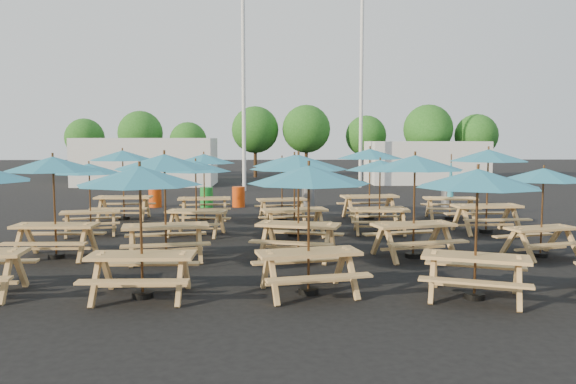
{
  "coord_description": "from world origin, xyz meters",
  "views": [
    {
      "loc": [
        -0.45,
        -15.75,
        2.72
      ],
      "look_at": [
        0.0,
        1.5,
        1.1
      ],
      "focal_mm": 35.0,
      "sensor_mm": 36.0,
      "label": 1
    }
  ],
  "objects_px": {
    "picnic_unit_14": "(380,169)",
    "waste_bin_2": "(239,197)",
    "picnic_unit_11": "(282,165)",
    "picnic_unit_15": "(370,157)",
    "picnic_unit_6": "(196,170)",
    "picnic_unit_17": "(543,179)",
    "picnic_unit_8": "(309,181)",
    "waste_bin_3": "(308,198)",
    "picnic_unit_13": "(415,168)",
    "picnic_unit_10": "(294,165)",
    "waste_bin_0": "(155,197)",
    "picnic_unit_2": "(89,172)",
    "picnic_unit_3": "(123,159)",
    "picnic_unit_9": "(298,168)",
    "picnic_unit_1": "(53,169)",
    "picnic_unit_7": "(204,162)",
    "picnic_unit_4": "(140,183)",
    "picnic_unit_12": "(478,185)",
    "waste_bin_4": "(448,196)",
    "picnic_unit_19": "(450,193)",
    "waste_bin_1": "(207,197)",
    "picnic_unit_5": "(164,167)",
    "picnic_unit_18": "(488,160)"
  },
  "relations": [
    {
      "from": "picnic_unit_11",
      "to": "picnic_unit_15",
      "type": "bearing_deg",
      "value": -10.41
    },
    {
      "from": "picnic_unit_5",
      "to": "picnic_unit_10",
      "type": "distance_m",
      "value": 4.35
    },
    {
      "from": "picnic_unit_1",
      "to": "picnic_unit_13",
      "type": "bearing_deg",
      "value": -0.7
    },
    {
      "from": "picnic_unit_9",
      "to": "picnic_unit_8",
      "type": "bearing_deg",
      "value": -73.01
    },
    {
      "from": "picnic_unit_15",
      "to": "waste_bin_3",
      "type": "bearing_deg",
      "value": 113.15
    },
    {
      "from": "picnic_unit_1",
      "to": "picnic_unit_7",
      "type": "relative_size",
      "value": 1.03
    },
    {
      "from": "picnic_unit_3",
      "to": "waste_bin_1",
      "type": "xyz_separation_m",
      "value": [
        2.41,
        3.29,
        -1.65
      ]
    },
    {
      "from": "picnic_unit_3",
      "to": "picnic_unit_7",
      "type": "height_order",
      "value": "picnic_unit_3"
    },
    {
      "from": "waste_bin_1",
      "to": "picnic_unit_13",
      "type": "bearing_deg",
      "value": -58.62
    },
    {
      "from": "picnic_unit_8",
      "to": "picnic_unit_14",
      "type": "relative_size",
      "value": 1.19
    },
    {
      "from": "picnic_unit_6",
      "to": "waste_bin_4",
      "type": "bearing_deg",
      "value": 45.15
    },
    {
      "from": "picnic_unit_7",
      "to": "picnic_unit_8",
      "type": "height_order",
      "value": "picnic_unit_8"
    },
    {
      "from": "waste_bin_1",
      "to": "waste_bin_4",
      "type": "distance_m",
      "value": 9.77
    },
    {
      "from": "picnic_unit_2",
      "to": "waste_bin_2",
      "type": "bearing_deg",
      "value": 45.92
    },
    {
      "from": "picnic_unit_6",
      "to": "picnic_unit_17",
      "type": "relative_size",
      "value": 0.96
    },
    {
      "from": "picnic_unit_14",
      "to": "picnic_unit_12",
      "type": "bearing_deg",
      "value": -82.57
    },
    {
      "from": "picnic_unit_6",
      "to": "picnic_unit_15",
      "type": "relative_size",
      "value": 0.9
    },
    {
      "from": "picnic_unit_15",
      "to": "waste_bin_4",
      "type": "distance_m",
      "value": 5.46
    },
    {
      "from": "picnic_unit_7",
      "to": "picnic_unit_19",
      "type": "height_order",
      "value": "picnic_unit_7"
    },
    {
      "from": "waste_bin_0",
      "to": "picnic_unit_2",
      "type": "bearing_deg",
      "value": -93.88
    },
    {
      "from": "picnic_unit_1",
      "to": "picnic_unit_2",
      "type": "distance_m",
      "value": 3.17
    },
    {
      "from": "picnic_unit_10",
      "to": "picnic_unit_15",
      "type": "relative_size",
      "value": 0.99
    },
    {
      "from": "waste_bin_2",
      "to": "picnic_unit_12",
      "type": "bearing_deg",
      "value": -69.89
    },
    {
      "from": "picnic_unit_4",
      "to": "picnic_unit_6",
      "type": "distance_m",
      "value": 6.3
    },
    {
      "from": "picnic_unit_8",
      "to": "waste_bin_3",
      "type": "xyz_separation_m",
      "value": [
        0.77,
        12.51,
        -1.58
      ]
    },
    {
      "from": "waste_bin_0",
      "to": "waste_bin_3",
      "type": "distance_m",
      "value": 6.16
    },
    {
      "from": "picnic_unit_4",
      "to": "picnic_unit_10",
      "type": "relative_size",
      "value": 0.91
    },
    {
      "from": "picnic_unit_9",
      "to": "picnic_unit_1",
      "type": "bearing_deg",
      "value": -164.88
    },
    {
      "from": "picnic_unit_13",
      "to": "picnic_unit_17",
      "type": "bearing_deg",
      "value": -14.11
    },
    {
      "from": "picnic_unit_11",
      "to": "picnic_unit_13",
      "type": "distance_m",
      "value": 6.91
    },
    {
      "from": "picnic_unit_6",
      "to": "picnic_unit_17",
      "type": "height_order",
      "value": "picnic_unit_6"
    },
    {
      "from": "picnic_unit_14",
      "to": "waste_bin_1",
      "type": "distance_m",
      "value": 8.67
    },
    {
      "from": "picnic_unit_18",
      "to": "picnic_unit_19",
      "type": "distance_m",
      "value": 3.05
    },
    {
      "from": "picnic_unit_7",
      "to": "picnic_unit_14",
      "type": "xyz_separation_m",
      "value": [
        5.41,
        -2.97,
        -0.09
      ]
    },
    {
      "from": "picnic_unit_3",
      "to": "picnic_unit_17",
      "type": "height_order",
      "value": "picnic_unit_3"
    },
    {
      "from": "picnic_unit_7",
      "to": "picnic_unit_17",
      "type": "height_order",
      "value": "picnic_unit_7"
    },
    {
      "from": "picnic_unit_17",
      "to": "waste_bin_2",
      "type": "relative_size",
      "value": 2.92
    },
    {
      "from": "picnic_unit_8",
      "to": "picnic_unit_11",
      "type": "bearing_deg",
      "value": 79.62
    },
    {
      "from": "picnic_unit_14",
      "to": "waste_bin_2",
      "type": "bearing_deg",
      "value": 128.61
    },
    {
      "from": "picnic_unit_12",
      "to": "picnic_unit_7",
      "type": "bearing_deg",
      "value": 140.82
    },
    {
      "from": "waste_bin_4",
      "to": "waste_bin_1",
      "type": "bearing_deg",
      "value": -178.96
    },
    {
      "from": "picnic_unit_8",
      "to": "picnic_unit_4",
      "type": "bearing_deg",
      "value": 170.93
    },
    {
      "from": "waste_bin_3",
      "to": "picnic_unit_15",
      "type": "bearing_deg",
      "value": -59.36
    },
    {
      "from": "picnic_unit_11",
      "to": "waste_bin_0",
      "type": "distance_m",
      "value": 6.4
    },
    {
      "from": "picnic_unit_7",
      "to": "picnic_unit_8",
      "type": "relative_size",
      "value": 0.89
    },
    {
      "from": "picnic_unit_11",
      "to": "picnic_unit_15",
      "type": "height_order",
      "value": "picnic_unit_15"
    },
    {
      "from": "picnic_unit_1",
      "to": "picnic_unit_15",
      "type": "height_order",
      "value": "picnic_unit_15"
    },
    {
      "from": "picnic_unit_10",
      "to": "picnic_unit_19",
      "type": "distance_m",
      "value": 6.39
    },
    {
      "from": "picnic_unit_2",
      "to": "picnic_unit_5",
      "type": "xyz_separation_m",
      "value": [
        2.79,
        -3.42,
        0.31
      ]
    },
    {
      "from": "waste_bin_3",
      "to": "picnic_unit_3",
      "type": "bearing_deg",
      "value": -154.09
    }
  ]
}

